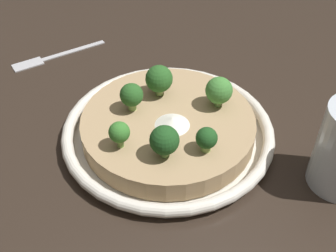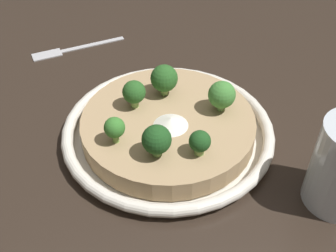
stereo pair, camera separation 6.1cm
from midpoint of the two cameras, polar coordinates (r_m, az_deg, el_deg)
ground_plane at (r=0.62m, az=-2.79°, el=-1.64°), size 6.00×6.00×0.00m
risotto_bowl at (r=0.61m, az=-2.84°, el=-0.50°), size 0.31×0.31×0.04m
cheese_sprinkle at (r=0.58m, az=-2.11°, el=0.57°), size 0.05×0.05×0.01m
broccoli_front at (r=0.53m, az=2.03°, el=-1.89°), size 0.03×0.03×0.04m
broccoli_right at (r=0.60m, az=4.20°, el=4.49°), size 0.04×0.04×0.05m
broccoli_left at (r=0.54m, az=-9.78°, el=-1.05°), size 0.03×0.03×0.04m
broccoli_back_left at (r=0.60m, az=-7.86°, el=4.00°), size 0.03×0.03×0.04m
broccoli_front_left at (r=0.52m, az=-3.79°, el=-2.15°), size 0.04×0.04×0.05m
broccoli_back at (r=0.62m, az=-4.02°, el=6.24°), size 0.04×0.04×0.05m
fork_utensil at (r=0.82m, az=-17.77°, el=8.77°), size 0.18×0.05×0.00m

